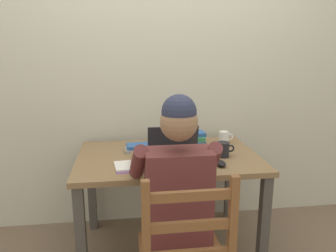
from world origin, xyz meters
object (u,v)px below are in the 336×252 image
object	(u,v)px
computer_mouse	(221,163)
seated_person	(175,191)
coffee_mug_dark	(223,149)
landscape_photo_print	(127,171)
book_stack_side	(138,148)
desk	(168,168)
book_stack_main	(191,140)
coffee_mug_white	(224,138)
laptop	(175,156)

from	to	relation	value
computer_mouse	seated_person	bearing A→B (deg)	-145.00
coffee_mug_dark	landscape_photo_print	bearing A→B (deg)	-164.86
computer_mouse	book_stack_side	xyz separation A→B (m)	(-0.50, 0.37, 0.01)
coffee_mug_dark	landscape_photo_print	world-z (taller)	coffee_mug_dark
landscape_photo_print	desk	bearing A→B (deg)	39.67
desk	coffee_mug_dark	size ratio (longest dim) A/B	9.97
seated_person	book_stack_side	world-z (taller)	seated_person
seated_person	book_stack_main	distance (m)	0.66
desk	coffee_mug_white	world-z (taller)	coffee_mug_white
book_stack_main	coffee_mug_dark	bearing A→B (deg)	-49.54
desk	coffee_mug_dark	world-z (taller)	coffee_mug_dark
computer_mouse	landscape_photo_print	size ratio (longest dim) A/B	0.77
seated_person	coffee_mug_white	bearing A→B (deg)	54.72
computer_mouse	landscape_photo_print	distance (m)	0.59
seated_person	coffee_mug_white	xyz separation A→B (m)	(0.49, 0.69, 0.10)
desk	coffee_mug_white	bearing A→B (deg)	24.69
coffee_mug_white	book_stack_side	bearing A→B (deg)	-172.03
coffee_mug_dark	book_stack_main	distance (m)	0.28
book_stack_main	computer_mouse	bearing A→B (deg)	-73.70
desk	book_stack_side	size ratio (longest dim) A/B	6.31
coffee_mug_dark	book_stack_main	size ratio (longest dim) A/B	0.60
book_stack_side	landscape_photo_print	world-z (taller)	book_stack_side
seated_person	computer_mouse	world-z (taller)	seated_person
laptop	computer_mouse	size ratio (longest dim) A/B	3.30
seated_person	computer_mouse	xyz separation A→B (m)	(0.32, 0.23, 0.06)
desk	book_stack_main	bearing A→B (deg)	35.37
computer_mouse	laptop	bearing A→B (deg)	166.34
book_stack_main	landscape_photo_print	size ratio (longest dim) A/B	1.59
coffee_mug_dark	landscape_photo_print	size ratio (longest dim) A/B	0.95
coffee_mug_white	computer_mouse	bearing A→B (deg)	-109.48
computer_mouse	coffee_mug_white	bearing A→B (deg)	70.52
desk	book_stack_main	size ratio (longest dim) A/B	5.98
coffee_mug_white	desk	bearing A→B (deg)	-155.31
seated_person	coffee_mug_dark	size ratio (longest dim) A/B	9.89
seated_person	coffee_mug_white	distance (m)	0.85
coffee_mug_white	book_stack_main	size ratio (longest dim) A/B	0.54
coffee_mug_white	landscape_photo_print	distance (m)	0.88
computer_mouse	desk	bearing A→B (deg)	140.22
book_stack_side	coffee_mug_dark	bearing A→B (deg)	-19.13
desk	seated_person	xyz separation A→B (m)	(-0.02, -0.48, 0.05)
computer_mouse	coffee_mug_dark	xyz separation A→B (m)	(0.07, 0.17, 0.03)
coffee_mug_white	landscape_photo_print	xyz separation A→B (m)	(-0.75, -0.47, -0.05)
computer_mouse	book_stack_main	xyz separation A→B (m)	(-0.11, 0.38, 0.05)
computer_mouse	coffee_mug_dark	size ratio (longest dim) A/B	0.81
book_stack_main	landscape_photo_print	bearing A→B (deg)	-140.80
laptop	computer_mouse	xyz separation A→B (m)	(0.28, -0.07, -0.04)
computer_mouse	book_stack_main	bearing A→B (deg)	106.30
laptop	coffee_mug_white	world-z (taller)	laptop
seated_person	book_stack_side	size ratio (longest dim) A/B	6.26
laptop	coffee_mug_dark	bearing A→B (deg)	16.72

